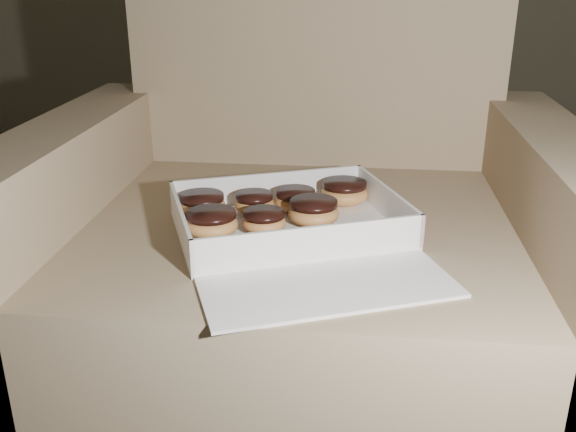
% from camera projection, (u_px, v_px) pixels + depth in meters
% --- Properties ---
extents(floor, '(4.50, 4.50, 0.00)m').
position_uv_depth(floor, '(183.00, 425.00, 1.30)').
color(floor, black).
rests_on(floor, ground).
extents(armchair, '(0.99, 0.83, 1.03)m').
position_uv_depth(armchair, '(304.00, 269.00, 1.24)').
color(armchair, '#877156').
rests_on(armchair, floor).
extents(bakery_box, '(0.48, 0.52, 0.06)m').
position_uv_depth(bakery_box, '(296.00, 233.00, 1.03)').
color(bakery_box, white).
rests_on(bakery_box, armchair).
extents(donut_a, '(0.09, 0.09, 0.04)m').
position_uv_depth(donut_a, '(314.00, 212.00, 1.07)').
color(donut_a, '#D9954B').
rests_on(donut_a, bakery_box).
extents(donut_b, '(0.08, 0.08, 0.04)m').
position_uv_depth(donut_b, '(212.00, 223.00, 1.02)').
color(donut_b, '#D9954B').
rests_on(donut_b, bakery_box).
extents(donut_c, '(0.08, 0.08, 0.04)m').
position_uv_depth(donut_c, '(202.00, 205.00, 1.10)').
color(donut_c, '#D9954B').
rests_on(donut_c, bakery_box).
extents(donut_d, '(0.07, 0.07, 0.04)m').
position_uv_depth(donut_d, '(264.00, 221.00, 1.04)').
color(donut_d, '#D9954B').
rests_on(donut_d, bakery_box).
extents(donut_e, '(0.07, 0.07, 0.04)m').
position_uv_depth(donut_e, '(295.00, 199.00, 1.13)').
color(donut_e, '#D9954B').
rests_on(donut_e, bakery_box).
extents(donut_f, '(0.07, 0.07, 0.04)m').
position_uv_depth(donut_f, '(254.00, 203.00, 1.12)').
color(donut_f, '#D9954B').
rests_on(donut_f, bakery_box).
extents(donut_g, '(0.09, 0.09, 0.04)m').
position_uv_depth(donut_g, '(344.00, 192.00, 1.16)').
color(donut_g, '#D9954B').
rests_on(donut_g, bakery_box).
extents(crumb_a, '(0.01, 0.01, 0.00)m').
position_uv_depth(crumb_a, '(244.00, 247.00, 0.98)').
color(crumb_a, black).
rests_on(crumb_a, bakery_box).
extents(crumb_b, '(0.01, 0.01, 0.00)m').
position_uv_depth(crumb_b, '(218.00, 251.00, 0.97)').
color(crumb_b, black).
rests_on(crumb_b, bakery_box).
extents(crumb_c, '(0.01, 0.01, 0.00)m').
position_uv_depth(crumb_c, '(332.00, 224.00, 1.07)').
color(crumb_c, black).
rests_on(crumb_c, bakery_box).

